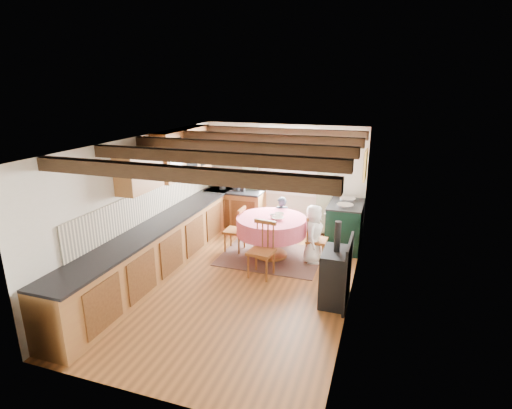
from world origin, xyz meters
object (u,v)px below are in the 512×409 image
(dining_table, at_px, (271,237))
(chair_left, at_px, (235,229))
(aga_range, at_px, (345,225))
(cast_iron_stove, at_px, (336,263))
(cup, at_px, (272,216))
(chair_right, at_px, (317,239))
(child_right, at_px, (313,234))
(child_far, at_px, (281,221))
(chair_near, at_px, (261,250))

(dining_table, height_order, chair_left, chair_left)
(chair_left, relative_size, aga_range, 0.88)
(chair_left, bearing_deg, cast_iron_stove, 57.83)
(aga_range, bearing_deg, cup, -141.86)
(chair_right, xyz_separation_m, child_right, (-0.06, -0.07, 0.11))
(chair_left, xyz_separation_m, chair_right, (1.65, 0.03, -0.00))
(chair_left, height_order, child_right, child_right)
(dining_table, relative_size, cup, 14.63)
(child_right, bearing_deg, child_far, 49.43)
(child_far, bearing_deg, chair_near, 72.43)
(cast_iron_stove, xyz_separation_m, child_far, (-1.38, 1.99, -0.14))
(chair_near, bearing_deg, cast_iron_stove, -12.84)
(chair_near, bearing_deg, aga_range, 62.03)
(dining_table, bearing_deg, aga_range, 36.44)
(cup, bearing_deg, dining_table, 125.80)
(chair_right, bearing_deg, dining_table, 97.13)
(child_far, bearing_deg, chair_left, 18.27)
(dining_table, xyz_separation_m, chair_right, (0.86, 0.10, 0.05))
(aga_range, distance_m, child_far, 1.30)
(chair_near, height_order, aga_range, chair_near)
(aga_range, bearing_deg, child_right, -117.44)
(chair_near, distance_m, cup, 0.87)
(aga_range, relative_size, cup, 11.39)
(child_right, distance_m, cup, 0.83)
(child_right, relative_size, cup, 12.32)
(aga_range, distance_m, child_right, 1.03)
(chair_right, bearing_deg, cast_iron_stove, -158.67)
(chair_left, distance_m, cast_iron_stove, 2.58)
(chair_left, height_order, cast_iron_stove, cast_iron_stove)
(chair_near, height_order, cast_iron_stove, cast_iron_stove)
(aga_range, relative_size, child_far, 1.01)
(cast_iron_stove, height_order, cup, cast_iron_stove)
(cast_iron_stove, distance_m, cup, 1.87)
(chair_right, distance_m, aga_range, 0.95)
(chair_near, bearing_deg, child_far, 98.43)
(chair_near, height_order, cup, chair_near)
(dining_table, height_order, child_far, child_far)
(aga_range, bearing_deg, chair_left, -157.05)
(chair_left, relative_size, cup, 9.99)
(dining_table, distance_m, aga_range, 1.60)
(dining_table, distance_m, chair_right, 0.87)
(cast_iron_stove, relative_size, child_right, 1.17)
(chair_left, bearing_deg, chair_near, 43.14)
(cast_iron_stove, bearing_deg, chair_right, 110.72)
(dining_table, bearing_deg, chair_near, -85.52)
(cast_iron_stove, bearing_deg, dining_table, 137.04)
(cup, bearing_deg, child_right, 5.12)
(chair_left, relative_size, child_far, 0.88)
(cup, bearing_deg, cast_iron_stove, -42.68)
(dining_table, xyz_separation_m, aga_range, (1.28, 0.95, 0.08))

